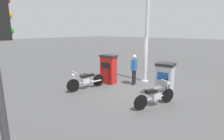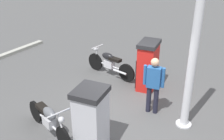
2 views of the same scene
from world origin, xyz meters
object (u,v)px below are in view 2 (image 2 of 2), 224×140
at_px(motorcycle_near_pump, 110,63).
at_px(attendant_person, 154,82).
at_px(fuel_pump_far, 91,119).
at_px(motorcycle_far_pump, 49,119).
at_px(canopy_support_pole, 195,45).
at_px(fuel_pump_near, 148,65).

height_order(motorcycle_near_pump, attendant_person, attendant_person).
height_order(fuel_pump_far, motorcycle_near_pump, fuel_pump_far).
height_order(motorcycle_far_pump, attendant_person, attendant_person).
relative_size(fuel_pump_far, motorcycle_near_pump, 0.73).
xyz_separation_m(fuel_pump_far, canopy_support_pole, (-1.61, -1.84, 1.41)).
xyz_separation_m(fuel_pump_near, motorcycle_far_pump, (1.12, 3.35, -0.35)).
bearing_deg(motorcycle_far_pump, fuel_pump_near, -108.51).
xyz_separation_m(attendant_person, canopy_support_pole, (-0.94, 0.14, 1.26)).
bearing_deg(attendant_person, fuel_pump_near, -61.39).
bearing_deg(fuel_pump_near, attendant_person, 118.61).
relative_size(attendant_person, canopy_support_pole, 0.36).
relative_size(motorcycle_near_pump, motorcycle_far_pump, 1.10).
height_order(fuel_pump_near, motorcycle_near_pump, fuel_pump_near).
distance_m(motorcycle_near_pump, canopy_support_pole, 3.87).
xyz_separation_m(fuel_pump_near, attendant_person, (-0.66, 1.22, 0.12)).
relative_size(fuel_pump_near, fuel_pump_far, 1.04).
relative_size(fuel_pump_far, canopy_support_pole, 0.33).
xyz_separation_m(fuel_pump_near, fuel_pump_far, (0.00, 3.20, -0.03)).
distance_m(motorcycle_near_pump, motorcycle_far_pump, 3.56).
bearing_deg(fuel_pump_far, canopy_support_pole, -131.09).
distance_m(fuel_pump_near, motorcycle_far_pump, 3.55).
height_order(motorcycle_far_pump, canopy_support_pole, canopy_support_pole).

